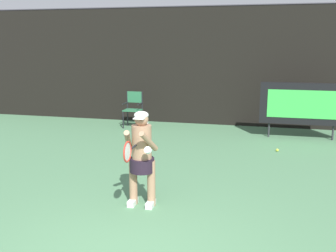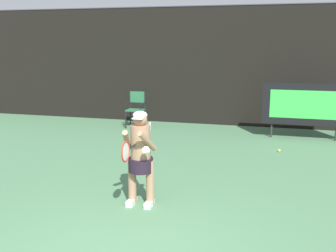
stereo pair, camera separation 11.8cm
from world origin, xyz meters
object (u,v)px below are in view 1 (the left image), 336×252
object	(u,v)px
water_bottle	(147,126)
tennis_ball_loose	(277,150)
umpire_chair	(133,107)
tennis_racket	(128,151)
tennis_player	(142,154)
scoreboard	(302,104)

from	to	relation	value
water_bottle	tennis_ball_loose	bearing A→B (deg)	-22.87
umpire_chair	tennis_racket	world-z (taller)	tennis_racket
tennis_ball_loose	tennis_player	bearing A→B (deg)	-119.98
umpire_chair	tennis_ball_loose	size ratio (longest dim) A/B	15.88
umpire_chair	tennis_player	size ratio (longest dim) A/B	0.71
tennis_racket	tennis_ball_loose	bearing A→B (deg)	60.38
umpire_chair	scoreboard	bearing A→B (deg)	-3.84
tennis_racket	tennis_ball_loose	world-z (taller)	tennis_racket
scoreboard	tennis_player	distance (m)	5.99
water_bottle	tennis_player	bearing A→B (deg)	-74.09
umpire_chair	tennis_ball_loose	bearing A→B (deg)	-23.46
umpire_chair	tennis_player	bearing A→B (deg)	-70.02
water_bottle	tennis_ball_loose	size ratio (longest dim) A/B	3.90
umpire_chair	water_bottle	xyz separation A→B (m)	(0.52, -0.27, -0.50)
tennis_player	tennis_ball_loose	xyz separation A→B (m)	(2.18, 3.78, -0.81)
umpire_chair	tennis_ball_loose	distance (m)	4.64
tennis_player	tennis_racket	size ratio (longest dim) A/B	2.53
scoreboard	umpire_chair	world-z (taller)	scoreboard
scoreboard	tennis_ball_loose	xyz separation A→B (m)	(-0.63, -1.51, -0.91)
umpire_chair	tennis_ball_loose	xyz separation A→B (m)	(4.23, -1.83, -0.58)
tennis_racket	tennis_ball_loose	size ratio (longest dim) A/B	8.85
tennis_player	water_bottle	bearing A→B (deg)	105.91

